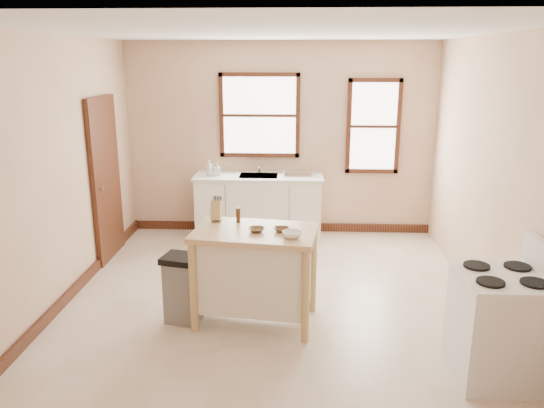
{
  "coord_description": "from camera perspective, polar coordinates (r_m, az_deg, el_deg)",
  "views": [
    {
      "loc": [
        0.25,
        -5.26,
        2.57
      ],
      "look_at": [
        -0.02,
        0.4,
        0.99
      ],
      "focal_mm": 35.0,
      "sensor_mm": 36.0,
      "label": 1
    }
  ],
  "objects": [
    {
      "name": "wall_left",
      "position": [
        5.93,
        -22.27,
        3.01
      ],
      "size": [
        0.04,
        5.0,
        2.8
      ],
      "primitive_type": "cube",
      "color": "beige",
      "rests_on": "ground"
    },
    {
      "name": "faucet",
      "position": [
        7.81,
        -1.37,
        4.16
      ],
      "size": [
        0.03,
        0.03,
        0.22
      ],
      "primitive_type": "cylinder",
      "color": "silver",
      "rests_on": "sink_counter"
    },
    {
      "name": "floor",
      "position": [
        5.85,
        0.02,
        -10.49
      ],
      "size": [
        5.0,
        5.0,
        0.0
      ],
      "primitive_type": "plane",
      "color": "beige",
      "rests_on": "ground"
    },
    {
      "name": "soap_bottle_a",
      "position": [
        7.67,
        -6.73,
        3.86
      ],
      "size": [
        0.11,
        0.11,
        0.23
      ],
      "primitive_type": "imported",
      "rotation": [
        0.0,
        0.0,
        -0.24
      ],
      "color": "#B2B2B2",
      "rests_on": "sink_counter"
    },
    {
      "name": "door_left",
      "position": [
        7.16,
        -17.44,
        2.57
      ],
      "size": [
        0.06,
        0.9,
        2.1
      ],
      "primitive_type": "cube",
      "color": "black",
      "rests_on": "ground"
    },
    {
      "name": "pepper_grinder",
      "position": [
        5.34,
        -3.66,
        -1.2
      ],
      "size": [
        0.05,
        0.05,
        0.15
      ],
      "primitive_type": "cylinder",
      "rotation": [
        0.0,
        0.0,
        0.24
      ],
      "color": "#462813",
      "rests_on": "kitchen_island"
    },
    {
      "name": "wall_back",
      "position": [
        7.85,
        0.88,
        6.96
      ],
      "size": [
        4.5,
        0.04,
        2.8
      ],
      "primitive_type": "cube",
      "color": "beige",
      "rests_on": "ground"
    },
    {
      "name": "bowl_c",
      "position": [
        4.9,
        2.18,
        -3.3
      ],
      "size": [
        0.26,
        0.26,
        0.06
      ],
      "primitive_type": "imported",
      "rotation": [
        0.0,
        0.0,
        -0.56
      ],
      "color": "white",
      "rests_on": "kitchen_island"
    },
    {
      "name": "dish_rack",
      "position": [
        7.64,
        2.81,
        3.45
      ],
      "size": [
        0.49,
        0.44,
        0.1
      ],
      "primitive_type": null,
      "rotation": [
        0.0,
        0.0,
        -0.38
      ],
      "color": "silver",
      "rests_on": "sink_counter"
    },
    {
      "name": "ceiling",
      "position": [
        5.27,
        0.02,
        18.06
      ],
      "size": [
        5.0,
        5.0,
        0.0
      ],
      "primitive_type": "plane",
      "rotation": [
        3.14,
        0.0,
        0.0
      ],
      "color": "white",
      "rests_on": "ground"
    },
    {
      "name": "bowl_a",
      "position": [
        5.06,
        -1.67,
        -2.78
      ],
      "size": [
        0.17,
        0.17,
        0.04
      ],
      "primitive_type": "imported",
      "rotation": [
        0.0,
        0.0,
        0.09
      ],
      "color": "brown",
      "rests_on": "kitchen_island"
    },
    {
      "name": "window_side",
      "position": [
        7.87,
        10.85,
        8.19
      ],
      "size": [
        0.77,
        0.06,
        1.37
      ],
      "primitive_type": null,
      "color": "black",
      "rests_on": "wall_back"
    },
    {
      "name": "trash_bin",
      "position": [
        5.4,
        -9.58,
        -8.97
      ],
      "size": [
        0.42,
        0.37,
        0.7
      ],
      "primitive_type": null,
      "rotation": [
        0.0,
        0.0,
        -0.22
      ],
      "color": "slate",
      "rests_on": "ground"
    },
    {
      "name": "gas_stove",
      "position": [
        4.75,
        23.3,
        -10.51
      ],
      "size": [
        0.72,
        0.73,
        1.16
      ],
      "primitive_type": null,
      "color": "silver",
      "rests_on": "ground"
    },
    {
      "name": "baseboard_back",
      "position": [
        8.13,
        0.83,
        -2.46
      ],
      "size": [
        4.5,
        0.04,
        0.12
      ],
      "primitive_type": "cube",
      "color": "black",
      "rests_on": "ground"
    },
    {
      "name": "window_main",
      "position": [
        7.8,
        -1.35,
        9.5
      ],
      "size": [
        1.17,
        0.06,
        1.22
      ],
      "primitive_type": null,
      "color": "black",
      "rests_on": "wall_back"
    },
    {
      "name": "knife_block",
      "position": [
        5.4,
        -6.02,
        -0.78
      ],
      "size": [
        0.1,
        0.1,
        0.2
      ],
      "primitive_type": null,
      "rotation": [
        0.0,
        0.0,
        -0.04
      ],
      "color": "#DFAF75",
      "rests_on": "kitchen_island"
    },
    {
      "name": "soap_bottle_b",
      "position": [
        7.66,
        -5.91,
        3.74
      ],
      "size": [
        0.09,
        0.1,
        0.19
      ],
      "primitive_type": "imported",
      "rotation": [
        0.0,
        0.0,
        0.13
      ],
      "color": "#B2B2B2",
      "rests_on": "sink_counter"
    },
    {
      "name": "sink_counter",
      "position": [
        7.77,
        -1.43,
        -0.23
      ],
      "size": [
        1.86,
        0.62,
        0.92
      ],
      "primitive_type": null,
      "color": "white",
      "rests_on": "ground"
    },
    {
      "name": "wall_right",
      "position": [
        5.74,
        23.08,
        2.54
      ],
      "size": [
        0.04,
        5.0,
        2.8
      ],
      "primitive_type": "cube",
      "color": "beige",
      "rests_on": "ground"
    },
    {
      "name": "kitchen_island",
      "position": [
        5.28,
        -1.79,
        -7.77
      ],
      "size": [
        1.26,
        0.9,
        0.96
      ],
      "primitive_type": null,
      "rotation": [
        0.0,
        0.0,
        -0.13
      ],
      "color": "#DDB582",
      "rests_on": "ground"
    },
    {
      "name": "bowl_b",
      "position": [
        5.07,
        1.02,
        -2.77
      ],
      "size": [
        0.16,
        0.16,
        0.04
      ],
      "primitive_type": "imported",
      "rotation": [
        0.0,
        0.0,
        0.02
      ],
      "color": "brown",
      "rests_on": "kitchen_island"
    },
    {
      "name": "baseboard_left",
      "position": [
        6.32,
        -20.78,
        -8.92
      ],
      "size": [
        0.04,
        5.0,
        0.12
      ],
      "primitive_type": "cube",
      "color": "black",
      "rests_on": "ground"
    }
  ]
}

